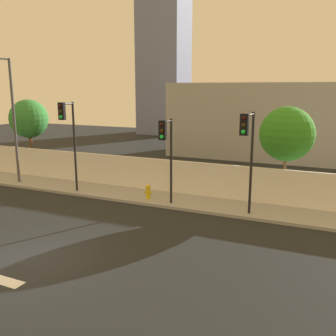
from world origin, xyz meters
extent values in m
plane|color=black|center=(0.00, 0.00, 0.00)|extent=(80.00, 80.00, 0.00)
cube|color=#9D9D9D|center=(0.00, 8.20, 0.07)|extent=(36.00, 2.40, 0.15)
cube|color=white|center=(0.00, 9.49, 1.05)|extent=(36.00, 0.18, 1.80)
cylinder|color=black|center=(2.03, 7.55, 2.28)|extent=(0.12, 0.12, 4.25)
cylinder|color=black|center=(2.06, 7.00, 4.30)|extent=(0.13, 1.11, 0.08)
cube|color=black|center=(2.08, 6.44, 3.95)|extent=(0.35, 0.22, 0.90)
sphere|color=black|center=(2.09, 6.32, 4.22)|extent=(0.18, 0.18, 0.18)
sphere|color=#33260A|center=(2.09, 6.32, 3.94)|extent=(0.18, 0.18, 0.18)
sphere|color=#19F24C|center=(2.09, 6.32, 3.66)|extent=(0.18, 0.18, 0.18)
cylinder|color=black|center=(-3.81, 7.55, 2.64)|extent=(0.12, 0.12, 4.97)
cylinder|color=black|center=(-3.77, 7.05, 5.02)|extent=(0.15, 1.01, 0.08)
cube|color=black|center=(-3.73, 6.55, 4.67)|extent=(0.35, 0.22, 0.90)
sphere|color=black|center=(-3.73, 6.43, 4.94)|extent=(0.18, 0.18, 0.18)
sphere|color=#33260A|center=(-3.73, 6.43, 4.66)|extent=(0.18, 0.18, 0.18)
sphere|color=#19F24C|center=(-3.73, 6.43, 4.38)|extent=(0.18, 0.18, 0.18)
cylinder|color=black|center=(5.99, 7.55, 2.49)|extent=(0.12, 0.12, 4.69)
cylinder|color=black|center=(5.94, 6.87, 4.74)|extent=(0.17, 1.37, 0.08)
cube|color=black|center=(5.90, 6.18, 4.39)|extent=(0.35, 0.22, 0.90)
sphere|color=black|center=(5.89, 6.06, 4.66)|extent=(0.18, 0.18, 0.18)
sphere|color=#33260A|center=(5.89, 6.06, 4.38)|extent=(0.18, 0.18, 0.18)
sphere|color=#19F24C|center=(5.89, 6.06, 4.10)|extent=(0.18, 0.18, 0.18)
cylinder|color=#4C4C51|center=(-8.34, 7.75, 3.84)|extent=(0.16, 0.16, 7.38)
cylinder|color=gold|center=(0.62, 7.77, 0.44)|extent=(0.24, 0.24, 0.59)
sphere|color=gold|center=(0.62, 7.77, 0.78)|extent=(0.26, 0.26, 0.26)
cylinder|color=gold|center=(0.45, 7.77, 0.47)|extent=(0.10, 0.09, 0.09)
cylinder|color=gold|center=(0.79, 7.77, 0.47)|extent=(0.10, 0.09, 0.09)
cylinder|color=brown|center=(-10.20, 10.87, 1.51)|extent=(0.23, 0.23, 3.02)
sphere|color=#328537|center=(-10.20, 10.87, 3.75)|extent=(2.65, 2.65, 2.65)
cylinder|color=brown|center=(7.08, 10.87, 1.38)|extent=(0.17, 0.17, 2.77)
sphere|color=#348A23|center=(7.08, 10.87, 3.54)|extent=(2.81, 2.81, 2.81)
cube|color=#A6A6A6|center=(3.28, 23.49, 3.12)|extent=(14.79, 6.00, 6.25)
cube|color=slate|center=(-11.13, 35.49, 13.03)|extent=(5.58, 5.00, 26.06)
camera|label=1|loc=(9.37, -9.31, 5.90)|focal=40.50mm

